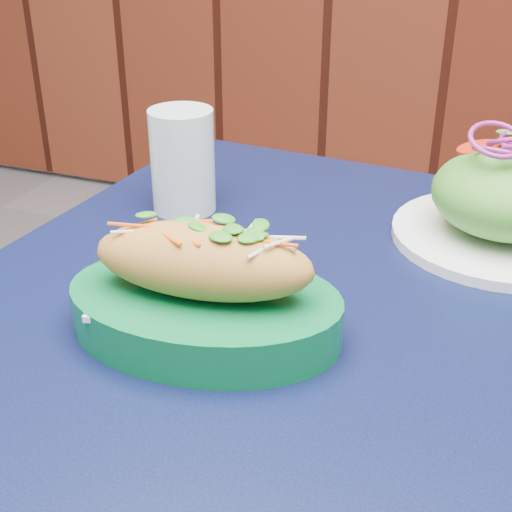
% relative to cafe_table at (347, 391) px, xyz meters
% --- Properties ---
extents(cafe_table, '(0.87, 0.87, 0.75)m').
position_rel_cafe_table_xyz_m(cafe_table, '(0.00, 0.00, 0.00)').
color(cafe_table, black).
rests_on(cafe_table, ground).
extents(banh_mi_basket, '(0.26, 0.19, 0.11)m').
position_rel_cafe_table_xyz_m(banh_mi_basket, '(-0.12, -0.07, 0.13)').
color(banh_mi_basket, '#096431').
rests_on(banh_mi_basket, cafe_table).
extents(salad_plate, '(0.24, 0.24, 0.13)m').
position_rel_cafe_table_xyz_m(salad_plate, '(0.12, 0.22, 0.14)').
color(salad_plate, white).
rests_on(salad_plate, cafe_table).
extents(water_glass, '(0.08, 0.08, 0.13)m').
position_rel_cafe_table_xyz_m(water_glass, '(-0.26, 0.17, 0.15)').
color(water_glass, silver).
rests_on(water_glass, cafe_table).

